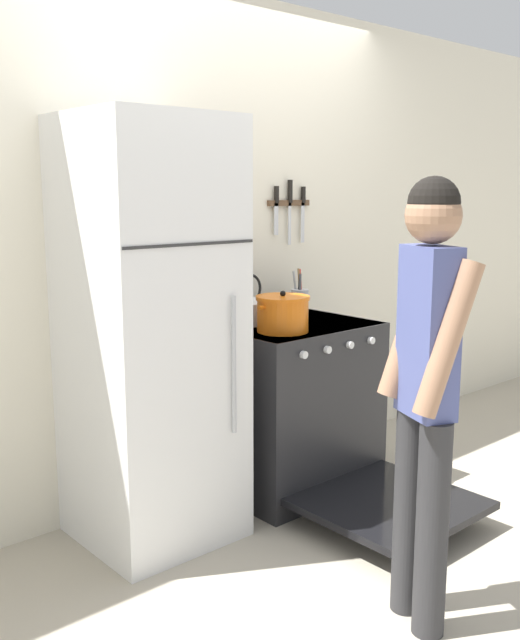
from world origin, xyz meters
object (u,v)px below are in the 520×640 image
stove_range (295,407)px  dutch_oven_pot (283,314)px  person (426,379)px  tea_kettle (250,309)px  utensil_jar (300,301)px  refrigerator (151,334)px

stove_range → dutch_oven_pot: (-0.18, -0.09, 0.53)m
stove_range → person: size_ratio=0.84×
tea_kettle → person: (-0.34, -1.34, -0.04)m
utensil_jar → tea_kettle: bearing=-178.9°
refrigerator → dutch_oven_pot: size_ratio=6.15×
dutch_oven_pot → person: 1.13m
stove_range → tea_kettle: 0.57m
refrigerator → utensil_jar: bearing=7.0°
dutch_oven_pot → utensil_jar: (0.38, 0.27, -0.01)m
stove_range → person: person is taller
dutch_oven_pot → person: person is taller
dutch_oven_pot → person: (-0.33, -1.08, -0.05)m
tea_kettle → person: person is taller
stove_range → dutch_oven_pot: 0.57m
dutch_oven_pot → tea_kettle: size_ratio=1.17×
refrigerator → stove_range: refrigerator is taller
utensil_jar → person: person is taller
stove_range → tea_kettle: bearing=134.7°
dutch_oven_pot → tea_kettle: (0.01, 0.26, -0.01)m
stove_range → dutch_oven_pot: dutch_oven_pot is taller
tea_kettle → utensil_jar: (0.37, 0.01, 0.00)m
utensil_jar → person: bearing=-117.7°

